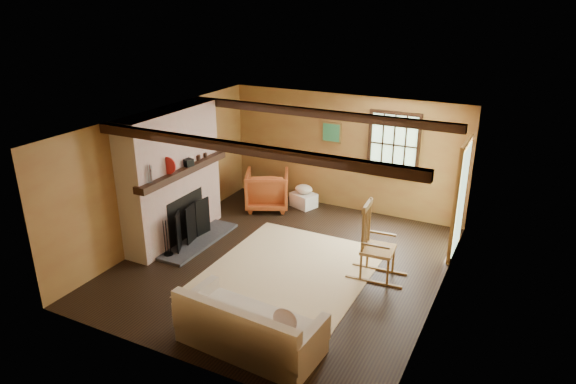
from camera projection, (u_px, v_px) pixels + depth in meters
The scene contains 10 objects.
ground at pixel (284, 263), 8.64m from camera, with size 5.50×5.50×0.00m, color black.
room_envelope at pixel (303, 169), 8.17m from camera, with size 5.02×5.52×2.44m.
fireplace at pixel (173, 182), 9.17m from camera, with size 1.02×2.30×2.40m.
rug at pixel (289, 271), 8.39m from camera, with size 2.50×3.00×0.01m, color beige.
rocking_chair at pixel (375, 246), 8.08m from camera, with size 0.94×0.55×1.25m.
sofa at pixel (249, 331), 6.48m from camera, with size 1.92×0.95×0.75m.
firewood_pile at pixel (260, 191), 11.46m from camera, with size 0.67×0.12×0.24m.
laundry_basket at pixel (304, 200), 10.89m from camera, with size 0.50×0.38×0.30m, color white.
basket_pillow at pixel (304, 189), 10.81m from camera, with size 0.38×0.30×0.19m, color beige.
armchair at pixel (267, 190), 10.75m from camera, with size 0.86×0.89×0.81m, color #BF6026.
Camera 1 is at (3.49, -6.77, 4.25)m, focal length 32.00 mm.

